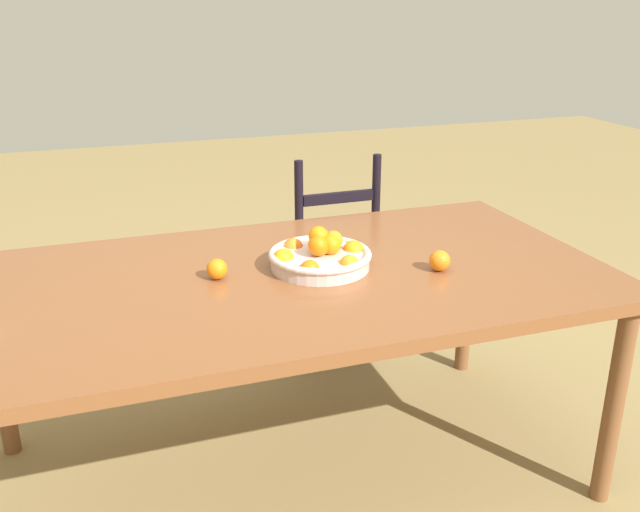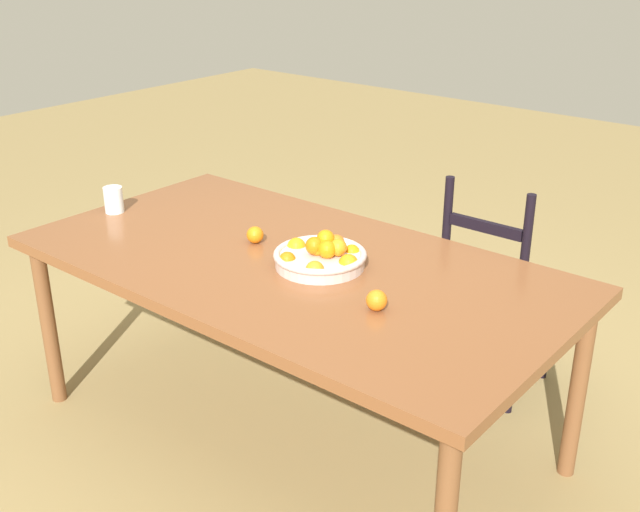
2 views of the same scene
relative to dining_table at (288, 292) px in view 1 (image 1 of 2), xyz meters
The scene contains 6 objects.
ground_plane 0.69m from the dining_table, ahead, with size 12.00×12.00×0.00m, color olive.
dining_table is the anchor object (origin of this frame).
chair_near_window 0.94m from the dining_table, 62.55° to the left, with size 0.40×0.40×0.95m.
fruit_bowl 0.16m from the dining_table, 12.09° to the left, with size 0.33×0.33×0.13m.
orange_loose_0 0.24m from the dining_table, behind, with size 0.06×0.06×0.06m, color orange.
orange_loose_1 0.49m from the dining_table, 15.16° to the right, with size 0.07×0.07×0.07m, color orange.
Camera 1 is at (-0.56, -1.94, 1.58)m, focal length 39.04 mm.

